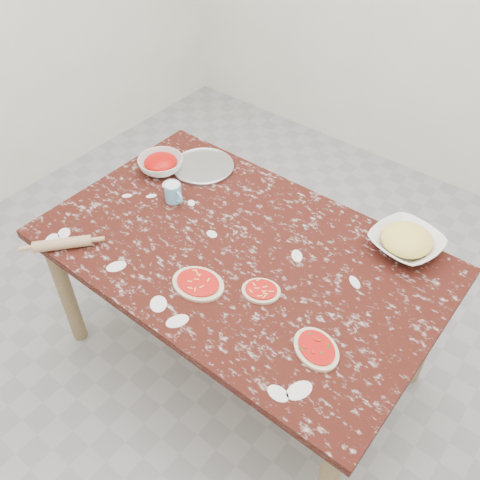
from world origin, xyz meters
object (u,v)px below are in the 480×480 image
sauce_bowl (161,164)px  cheese_bowl (406,243)px  flour_mug (173,192)px  worktable (240,263)px  rolling_pin (62,244)px  pizza_tray (203,167)px

sauce_bowl → cheese_bowl: size_ratio=0.78×
cheese_bowl → flour_mug: bearing=-159.2°
worktable → rolling_pin: bearing=-141.9°
pizza_tray → rolling_pin: rolling_pin is taller
worktable → sauce_bowl: sauce_bowl is taller
sauce_bowl → flour_mug: 0.24m
sauce_bowl → pizza_tray: bearing=44.1°
pizza_tray → flour_mug: bearing=-76.8°
flour_mug → rolling_pin: 0.52m
flour_mug → cheese_bowl: bearing=20.8°
worktable → sauce_bowl: bearing=163.7°
worktable → flour_mug: 0.44m
sauce_bowl → rolling_pin: size_ratio=0.92×
worktable → sauce_bowl: 0.66m
worktable → rolling_pin: 0.72m
cheese_bowl → flour_mug: size_ratio=2.44×
rolling_pin → pizza_tray: bearing=84.2°
worktable → cheese_bowl: size_ratio=5.96×
rolling_pin → flour_mug: bearing=74.3°
flour_mug → rolling_pin: flour_mug is taller
pizza_tray → flour_mug: size_ratio=2.62×
cheese_bowl → flour_mug: 1.00m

